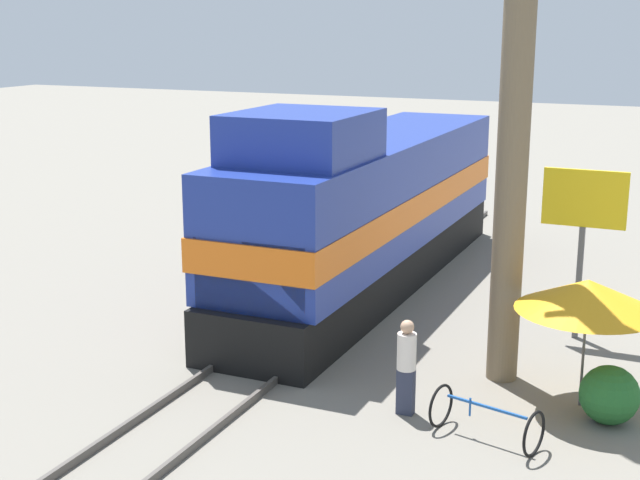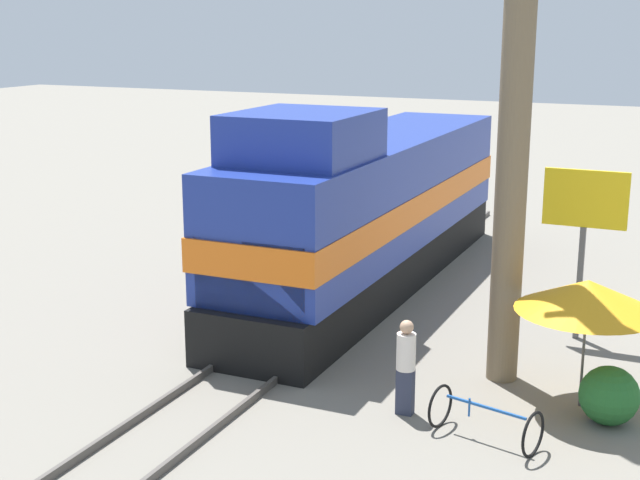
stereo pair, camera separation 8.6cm
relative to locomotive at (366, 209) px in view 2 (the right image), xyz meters
name	(u,v)px [view 2 (the right image)]	position (x,y,z in m)	size (l,w,h in m)	color
ground_plane	(296,339)	(0.00, -4.15, -2.12)	(120.00, 120.00, 0.00)	slate
rail_near	(267,331)	(-0.72, -4.15, -2.04)	(0.08, 28.80, 0.15)	#4C4742
rail_far	(326,341)	(0.72, -4.15, -2.04)	(0.08, 28.80, 0.15)	#4C4742
locomotive	(366,209)	(0.00, 0.00, 0.00)	(2.90, 13.84, 4.93)	black
utility_pole	(513,143)	(4.60, -4.43, 2.49)	(1.80, 0.59, 9.16)	#726047
vendor_umbrella	(588,296)	(6.20, -5.14, -0.03)	(2.54, 2.54, 2.38)	#4C4C4C
billboard_sign	(585,214)	(5.58, -1.51, 0.68)	(1.76, 0.12, 3.74)	#595959
shrub_cluster	(609,396)	(6.75, -5.69, -1.60)	(1.03, 1.03, 1.03)	#236028
person_bystander	(406,363)	(3.42, -6.77, -1.17)	(0.34, 0.34, 1.75)	#2D3347
bicycle	(485,419)	(4.97, -7.23, -1.72)	(1.90, 1.18, 0.77)	black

